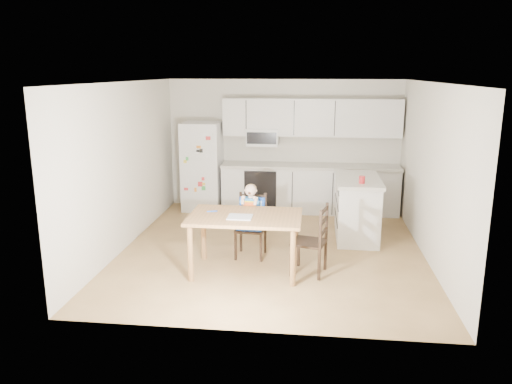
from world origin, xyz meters
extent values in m
cube|color=olive|center=(0.00, 0.00, -0.01)|extent=(4.50, 5.00, 0.01)
cube|color=beige|center=(0.00, 2.50, 1.25)|extent=(4.50, 0.02, 2.50)
cube|color=beige|center=(-2.25, 0.00, 1.25)|extent=(0.02, 5.00, 2.50)
cube|color=beige|center=(2.25, 0.00, 1.25)|extent=(0.02, 5.00, 2.50)
cube|color=white|center=(0.00, 0.00, 2.50)|extent=(4.50, 5.00, 0.01)
cube|color=silver|center=(-1.55, 2.15, 0.85)|extent=(0.72, 0.70, 1.70)
cube|color=silver|center=(0.53, 2.20, 0.43)|extent=(3.34, 0.60, 0.86)
cube|color=beige|center=(0.53, 2.19, 0.89)|extent=(3.37, 0.62, 0.05)
cube|color=black|center=(-0.39, 1.89, 0.43)|extent=(0.60, 0.02, 0.80)
cube|color=silver|center=(0.53, 2.33, 1.80)|extent=(3.34, 0.34, 0.70)
cube|color=silver|center=(-0.39, 2.30, 1.42)|extent=(0.60, 0.38, 0.33)
cube|color=silver|center=(1.31, 0.74, 0.47)|extent=(0.64, 1.28, 0.94)
cube|color=beige|center=(1.31, 0.74, 0.96)|extent=(0.70, 1.34, 0.05)
cylinder|color=red|center=(1.33, 0.36, 1.05)|extent=(0.09, 0.09, 0.11)
cube|color=olive|center=(-0.29, -0.91, 0.77)|extent=(1.49, 0.96, 0.04)
cylinder|color=olive|center=(-0.95, -1.30, 0.38)|extent=(0.07, 0.07, 0.75)
cylinder|color=olive|center=(-0.95, -0.52, 0.38)|extent=(0.07, 0.07, 0.75)
cylinder|color=olive|center=(0.37, -1.30, 0.38)|extent=(0.07, 0.07, 0.75)
cylinder|color=olive|center=(0.37, -0.52, 0.38)|extent=(0.07, 0.07, 0.75)
cube|color=#A3A3A7|center=(-0.34, -1.01, 0.80)|extent=(0.32, 0.27, 0.01)
cylinder|color=#1B48AC|center=(-0.77, -0.80, 0.80)|extent=(0.12, 0.06, 0.02)
cube|color=black|center=(-0.29, -0.34, 0.42)|extent=(0.43, 0.43, 0.03)
cube|color=black|center=(-0.49, -0.51, 0.20)|extent=(0.04, 0.04, 0.41)
cube|color=black|center=(-0.46, -0.14, 0.20)|extent=(0.04, 0.04, 0.41)
cube|color=black|center=(-0.12, -0.53, 0.20)|extent=(0.04, 0.04, 0.41)
cube|color=black|center=(-0.09, -0.17, 0.20)|extent=(0.04, 0.04, 0.41)
cube|color=black|center=(-0.28, -0.15, 0.68)|extent=(0.41, 0.06, 0.49)
cube|color=#1B48AC|center=(-0.29, -0.34, 0.49)|extent=(0.39, 0.35, 0.10)
cube|color=#1B48AC|center=(-0.28, -0.20, 0.70)|extent=(0.37, 0.08, 0.33)
cube|color=#679EDF|center=(-0.29, -0.36, 0.54)|extent=(0.30, 0.27, 0.02)
cube|color=#2562A5|center=(-0.29, -0.33, 0.76)|extent=(0.22, 0.15, 0.25)
cube|color=#DC5E13|center=(-0.29, -0.39, 0.75)|extent=(0.18, 0.02, 0.19)
sphere|color=beige|center=(-0.29, -0.34, 1.00)|extent=(0.18, 0.18, 0.17)
ellipsoid|color=olive|center=(-0.29, -0.34, 1.02)|extent=(0.18, 0.16, 0.14)
cube|color=black|center=(0.56, -0.86, 0.43)|extent=(0.51, 0.51, 0.03)
cube|color=black|center=(0.42, -0.63, 0.21)|extent=(0.04, 0.04, 0.42)
cube|color=black|center=(0.79, -0.72, 0.21)|extent=(0.04, 0.04, 0.42)
cube|color=black|center=(0.33, -1.00, 0.21)|extent=(0.04, 0.04, 0.42)
cube|color=black|center=(0.70, -1.09, 0.21)|extent=(0.04, 0.04, 0.42)
cube|color=black|center=(0.75, -0.90, 0.70)|extent=(0.13, 0.42, 0.50)
camera|label=1|loc=(0.59, -7.18, 2.66)|focal=35.00mm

